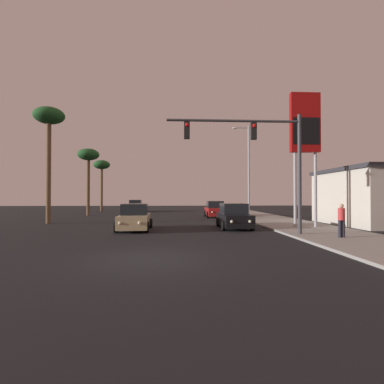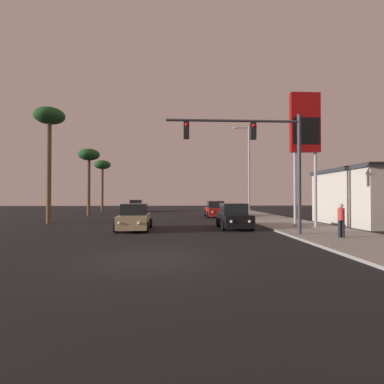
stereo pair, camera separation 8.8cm
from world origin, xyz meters
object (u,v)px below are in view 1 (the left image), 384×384
street_lamp (247,167)px  car_red (215,210)px  traffic_light_mast (262,149)px  gas_station_sign (305,130)px  car_black (234,217)px  car_tan (135,218)px  car_grey (136,206)px  pedestrian_on_sidewalk (341,219)px  palm_tree_mid (88,158)px  palm_tree_near (49,122)px  palm_tree_far (102,167)px

street_lamp → car_red: bearing=147.0°
traffic_light_mast → gas_station_sign: (4.05, 3.72, 1.89)m
car_black → car_tan: bearing=5.8°
car_grey → gas_station_sign: bearing=120.2°
street_lamp → car_black: bearing=-109.0°
pedestrian_on_sidewalk → palm_tree_mid: bearing=132.3°
palm_tree_mid → car_tan: bearing=-64.2°
car_red → pedestrian_on_sidewalk: 17.23m
car_grey → palm_tree_near: palm_tree_near is taller
car_red → palm_tree_far: size_ratio=0.58×
car_black → pedestrian_on_sidewalk: 7.09m
car_tan → palm_tree_near: (-7.49, 4.99, 7.31)m
car_black → car_red: bearing=-91.1°
gas_station_sign → palm_tree_far: 31.56m
street_lamp → pedestrian_on_sidewalk: size_ratio=5.39×
palm_tree_mid → car_grey: bearing=62.3°
palm_tree_far → palm_tree_mid: size_ratio=0.99×
gas_station_sign → palm_tree_mid: bearing=141.4°
street_lamp → gas_station_sign: bearing=-80.7°
pedestrian_on_sidewalk → palm_tree_far: size_ratio=0.22×
gas_station_sign → palm_tree_near: (-18.80, 4.80, 1.45)m
palm_tree_near → palm_tree_mid: 10.12m
street_lamp → pedestrian_on_sidewalk: 15.39m
car_tan → pedestrian_on_sidewalk: (10.86, -4.95, 0.27)m
palm_tree_near → palm_tree_far: bearing=92.0°
car_red → street_lamp: bearing=147.0°
pedestrian_on_sidewalk → palm_tree_mid: palm_tree_mid is taller
car_grey → palm_tree_near: bearing=74.2°
gas_station_sign → pedestrian_on_sidewalk: bearing=-95.0°
car_tan → car_black: bearing=-176.2°
car_grey → car_tan: bearing=95.6°
car_red → traffic_light_mast: 15.83m
street_lamp → car_grey: bearing=134.0°
traffic_light_mast → gas_station_sign: gas_station_sign is taller
car_grey → car_black: 24.34m
car_red → palm_tree_mid: 15.49m
traffic_light_mast → palm_tree_near: (-14.76, 8.52, 3.34)m
car_black → street_lamp: 10.62m
car_tan → gas_station_sign: bearing=178.7°
palm_tree_mid → car_red: bearing=-12.9°
car_tan → street_lamp: size_ratio=0.48×
gas_station_sign → pedestrian_on_sidewalk: gas_station_sign is taller
palm_tree_far → palm_tree_near: 20.08m
palm_tree_far → car_black: bearing=-58.7°
pedestrian_on_sidewalk → palm_tree_mid: 27.49m
car_black → palm_tree_far: 29.00m
traffic_light_mast → street_lamp: (2.47, 13.39, 0.39)m
car_tan → palm_tree_near: 11.59m
pedestrian_on_sidewalk → car_grey: bearing=116.4°
car_black → palm_tree_far: size_ratio=0.58×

